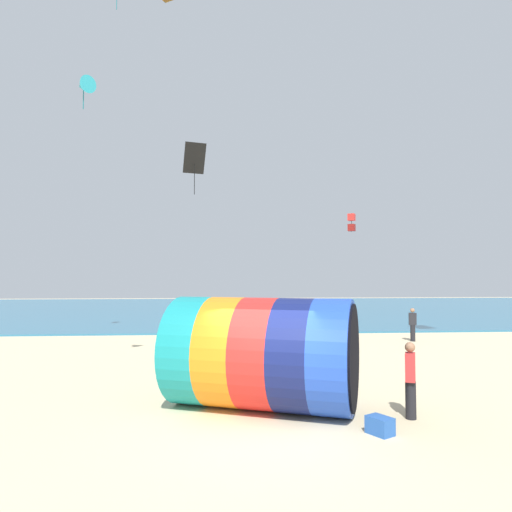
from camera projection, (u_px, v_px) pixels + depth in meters
name	position (u px, v px, depth m)	size (l,w,h in m)	color
ground_plane	(260.00, 432.00, 9.56)	(120.00, 120.00, 0.00)	beige
sea	(231.00, 309.00, 45.66)	(120.00, 40.00, 0.10)	teal
giant_inflatable_tube	(263.00, 353.00, 11.31)	(5.14, 4.16, 2.74)	teal
kite_handler	(410.00, 379.00, 10.49)	(0.35, 0.42, 1.75)	black
kite_cyan_delta	(84.00, 86.00, 14.75)	(0.84, 0.84, 1.09)	#2DB2C6
kite_black_diamond	(195.00, 159.00, 21.55)	(1.14, 0.88, 2.41)	black
kite_red_box	(352.00, 222.00, 26.66)	(0.52, 0.52, 1.08)	red
bystander_near_water	(264.00, 338.00, 17.84)	(0.42, 0.37, 1.70)	#726651
bystander_mid_beach	(413.00, 324.00, 23.03)	(0.41, 0.31, 1.67)	black
cooler_box	(380.00, 426.00, 9.43)	(0.52, 0.36, 0.36)	#2659B2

